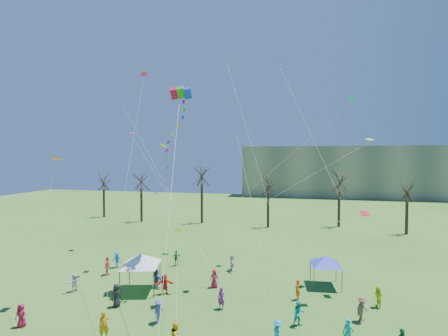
% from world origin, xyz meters
% --- Properties ---
extents(distant_building, '(60.00, 14.00, 15.00)m').
position_xyz_m(distant_building, '(22.00, 82.00, 7.50)').
color(distant_building, gray).
rests_on(distant_building, ground).
extents(bare_tree_row, '(68.10, 8.51, 11.02)m').
position_xyz_m(bare_tree_row, '(2.96, 35.71, 7.00)').
color(bare_tree_row, black).
rests_on(bare_tree_row, ground).
extents(big_box_kite, '(2.67, 7.04, 19.41)m').
position_xyz_m(big_box_kite, '(-3.41, 7.59, 12.54)').
color(big_box_kite, red).
rests_on(big_box_kite, ground).
extents(canopy_tent_white, '(4.25, 4.25, 3.27)m').
position_xyz_m(canopy_tent_white, '(-6.53, 7.39, 2.77)').
color(canopy_tent_white, '#3F3F44').
rests_on(canopy_tent_white, ground).
extents(canopy_tent_blue, '(3.65, 3.65, 2.74)m').
position_xyz_m(canopy_tent_blue, '(9.52, 11.96, 2.33)').
color(canopy_tent_blue, '#3F3F44').
rests_on(canopy_tent_blue, ground).
extents(festival_crowd, '(26.17, 15.27, 1.86)m').
position_xyz_m(festival_crowd, '(-0.92, 6.36, 0.86)').
color(festival_crowd, '#B01638').
rests_on(festival_crowd, ground).
extents(small_kites_aloft, '(29.36, 20.12, 35.14)m').
position_xyz_m(small_kites_aloft, '(-0.44, 11.22, 13.63)').
color(small_kites_aloft, '#FF660D').
rests_on(small_kites_aloft, ground).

